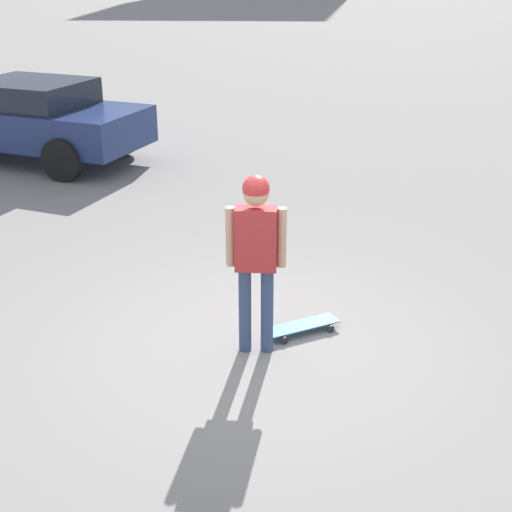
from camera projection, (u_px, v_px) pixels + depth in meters
ground_plane at (256, 350)px, 6.73m from camera, size 220.00×220.00×0.00m
person at (256, 244)px, 6.31m from camera, size 0.24×0.54×1.71m
skateboard at (302, 326)px, 7.02m from camera, size 0.56×0.77×0.08m
car_parked_near at (30, 118)px, 12.65m from camera, size 3.05×4.53×1.43m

